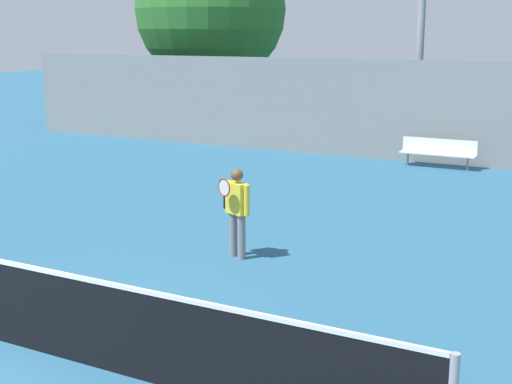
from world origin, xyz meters
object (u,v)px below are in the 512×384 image
Objects in this scene: bench_courtside_near at (438,150)px; tree_green_tall at (210,9)px; tennis_player at (237,207)px; tennis_net at (20,305)px.

bench_courtside_near is 0.28× the size of tree_green_tall.
tennis_player is at bearing -56.79° from tree_green_tall.
tennis_net is at bearing -76.08° from tennis_player.
tennis_player reaches higher than tennis_net.
tennis_player is (0.55, 4.41, 0.34)m from tennis_net.
tennis_net reaches higher than bench_courtside_near.
tennis_net is at bearing -64.79° from tree_green_tall.
tennis_player is 0.20× the size of tree_green_tall.
tennis_net is 1.38× the size of tree_green_tall.
bench_courtside_near is (0.90, 10.18, -0.39)m from tennis_player.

